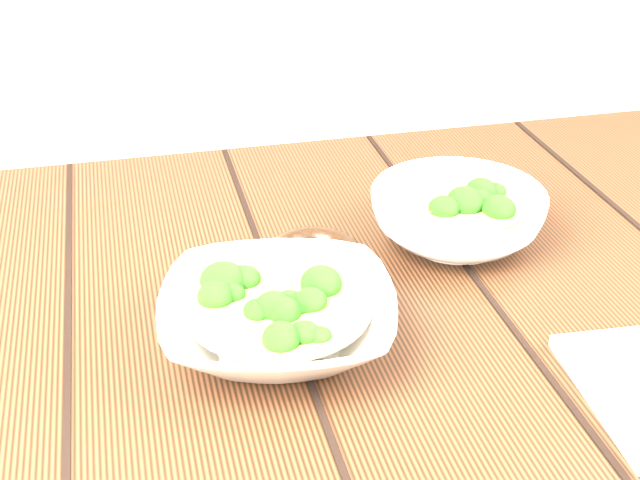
% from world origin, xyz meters
% --- Properties ---
extents(table, '(1.20, 0.80, 0.75)m').
position_xyz_m(table, '(0.00, 0.00, 0.63)').
color(table, '#361C0F').
rests_on(table, ground).
extents(soup_bowl_front, '(0.24, 0.24, 0.06)m').
position_xyz_m(soup_bowl_front, '(-0.04, -0.05, 0.78)').
color(soup_bowl_front, silver).
rests_on(soup_bowl_front, table).
extents(soup_bowl_back, '(0.25, 0.25, 0.07)m').
position_xyz_m(soup_bowl_back, '(0.19, 0.09, 0.78)').
color(soup_bowl_back, silver).
rests_on(soup_bowl_back, table).
extents(trivet, '(0.12, 0.12, 0.03)m').
position_xyz_m(trivet, '(0.03, 0.07, 0.76)').
color(trivet, black).
rests_on(trivet, table).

